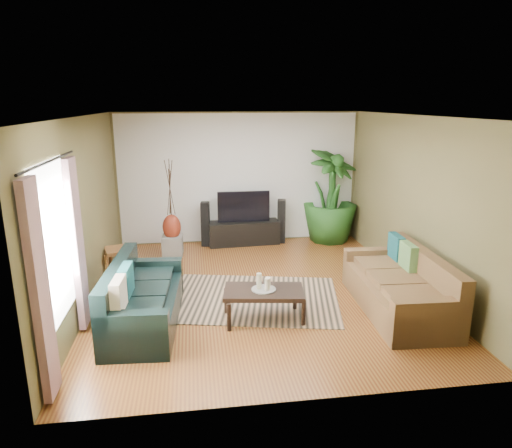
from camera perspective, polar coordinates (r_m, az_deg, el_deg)
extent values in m
plane|color=brown|center=(7.28, 0.22, -8.42)|extent=(5.50, 5.50, 0.00)
plane|color=white|center=(6.67, 0.25, 13.35)|extent=(5.50, 5.50, 0.00)
plane|color=brown|center=(9.53, -2.15, 5.71)|extent=(5.00, 0.00, 5.00)
plane|color=brown|center=(4.26, 5.57, -6.37)|extent=(5.00, 0.00, 5.00)
plane|color=brown|center=(6.96, -20.61, 1.21)|extent=(0.00, 5.50, 5.50)
plane|color=brown|center=(7.61, 19.22, 2.48)|extent=(0.00, 5.50, 5.50)
plane|color=white|center=(9.52, -2.14, 5.70)|extent=(4.90, 0.00, 4.90)
plane|color=white|center=(5.44, -23.93, -2.29)|extent=(0.00, 1.80, 1.80)
cube|color=gray|center=(4.83, -25.37, -7.75)|extent=(0.08, 0.35, 2.20)
cube|color=gray|center=(6.19, -21.43, -2.44)|extent=(0.08, 0.35, 2.20)
cylinder|color=black|center=(5.25, -24.45, 7.15)|extent=(0.03, 1.90, 0.03)
cube|color=black|center=(6.30, -13.78, -8.54)|extent=(0.97, 2.02, 0.85)
cube|color=brown|center=(6.82, 17.32, -6.94)|extent=(1.06, 2.19, 0.85)
cube|color=tan|center=(7.02, -0.34, -9.28)|extent=(2.86, 2.29, 0.01)
cube|color=black|center=(6.32, 0.96, -10.05)|extent=(1.14, 0.74, 0.44)
cylinder|color=gray|center=(6.23, 0.97, -8.16)|extent=(0.33, 0.33, 0.01)
cylinder|color=beige|center=(6.20, 0.38, -7.12)|extent=(0.07, 0.07, 0.21)
cylinder|color=beige|center=(6.16, 1.41, -7.52)|extent=(0.07, 0.07, 0.17)
cylinder|color=white|center=(6.26, 1.53, -7.28)|extent=(0.07, 0.07, 0.14)
cube|color=black|center=(9.54, -1.54, -1.09)|extent=(1.49, 0.54, 0.49)
cube|color=black|center=(9.40, -1.56, 2.21)|extent=(1.08, 0.06, 0.64)
cube|color=black|center=(9.43, -6.34, 0.00)|extent=(0.20, 0.21, 0.92)
cube|color=black|center=(9.60, 3.20, 0.36)|extent=(0.21, 0.22, 0.93)
imported|color=#1F511B|center=(9.73, 9.29, 3.60)|extent=(1.55, 1.55, 1.99)
cylinder|color=black|center=(9.93, 9.08, -1.22)|extent=(0.37, 0.37, 0.29)
cube|color=gray|center=(9.03, -10.38, -2.62)|extent=(0.40, 0.40, 0.38)
ellipsoid|color=maroon|center=(8.93, -10.49, -0.37)|extent=(0.35, 0.35, 0.49)
cube|color=brown|center=(8.21, -16.66, -4.49)|extent=(0.56, 0.56, 0.48)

